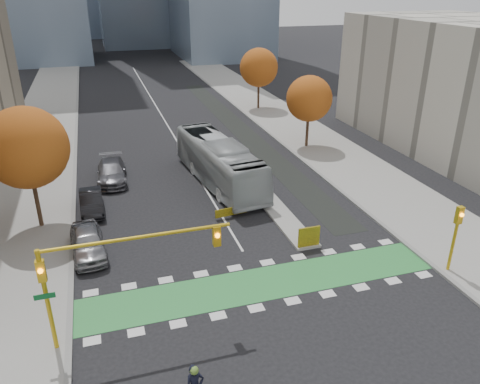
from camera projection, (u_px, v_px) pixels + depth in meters
ground at (272, 300)px, 24.29m from camera, size 300.00×300.00×0.00m
sidewalk_west at (30, 184)px, 38.03m from camera, size 7.00×120.00×0.15m
sidewalk_east at (329, 151)px, 45.31m from camera, size 7.00×120.00×0.15m
curb_west at (75, 179)px, 38.97m from camera, size 0.30×120.00×0.16m
curb_east at (296, 155)px, 44.36m from camera, size 0.30×120.00×0.16m
bike_crossing at (262, 284)px, 25.59m from camera, size 20.00×3.00×0.01m
centre_line at (160, 112)px, 59.11m from camera, size 0.15×70.00×0.01m
bike_lane_paint at (240, 129)px, 52.42m from camera, size 2.50×50.00×0.01m
median_island at (280, 213)px, 33.17m from camera, size 1.60×10.00×0.16m
hazard_board at (309, 237)px, 28.69m from camera, size 1.40×0.12×1.30m
tree_west at (27, 148)px, 29.19m from camera, size 5.20×5.20×8.22m
tree_east_near at (309, 99)px, 44.67m from camera, size 4.40×4.40×7.08m
tree_east_far at (259, 68)px, 58.58m from camera, size 4.80×4.80×7.65m
traffic_signal_west at (106, 264)px, 20.04m from camera, size 8.53×0.56×5.20m
traffic_signal_east at (456, 229)px, 25.55m from camera, size 0.35×0.43×4.10m
bus at (219, 162)px, 37.71m from camera, size 4.69×13.32×3.63m
parked_car_a at (88, 242)px, 28.03m from camera, size 2.36×4.99×1.65m
parked_car_b at (91, 202)px, 33.34m from camera, size 1.66×4.47×1.46m
parked_car_c at (112, 172)px, 38.43m from camera, size 2.54×5.74×1.64m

